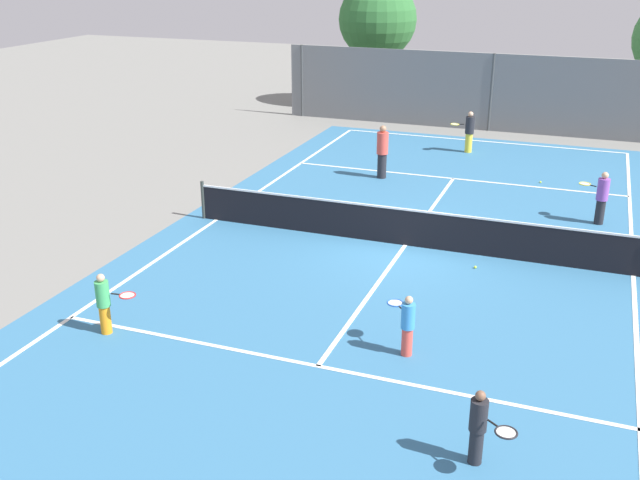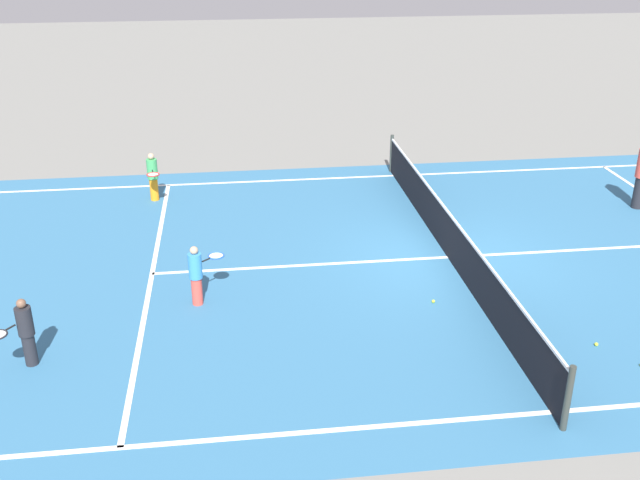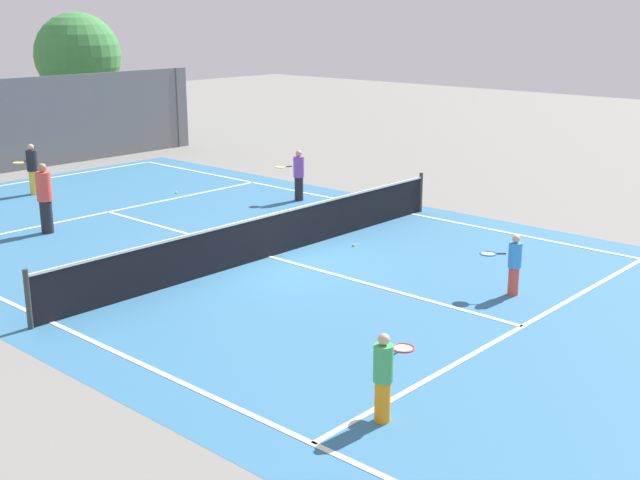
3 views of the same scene
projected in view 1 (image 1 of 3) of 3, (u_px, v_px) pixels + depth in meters
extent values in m
plane|color=slate|center=(405.00, 245.00, 19.12)|extent=(80.00, 80.00, 0.00)
cube|color=teal|center=(405.00, 245.00, 19.11)|extent=(13.00, 25.00, 0.00)
cube|color=white|center=(217.00, 220.00, 20.91)|extent=(0.10, 24.00, 0.01)
cube|color=white|center=(633.00, 276.00, 17.31)|extent=(0.10, 24.00, 0.01)
cube|color=white|center=(480.00, 141.00, 29.57)|extent=(11.00, 0.10, 0.01)
cube|color=white|center=(318.00, 366.00, 13.54)|extent=(11.00, 0.10, 0.01)
cube|color=white|center=(453.00, 179.00, 24.69)|extent=(11.00, 0.10, 0.01)
cube|color=white|center=(405.00, 245.00, 19.11)|extent=(0.10, 12.80, 0.01)
cylinder|color=#333833|center=(203.00, 200.00, 20.85)|extent=(0.10, 0.10, 1.10)
cube|color=black|center=(406.00, 228.00, 18.94)|extent=(11.80, 0.03, 0.95)
cube|color=white|center=(407.00, 210.00, 18.76)|extent=(11.80, 0.04, 0.05)
cube|color=slate|center=(491.00, 93.00, 30.73)|extent=(18.00, 0.06, 3.20)
cylinder|color=#3F4447|center=(302.00, 81.00, 33.51)|extent=(0.12, 0.12, 3.20)
cylinder|color=#3F4447|center=(491.00, 93.00, 30.73)|extent=(0.12, 0.12, 3.20)
cylinder|color=brown|center=(376.00, 78.00, 35.69)|extent=(0.48, 0.48, 2.73)
sphere|color=#2D6B33|center=(378.00, 19.00, 34.69)|extent=(3.68, 3.68, 3.68)
cylinder|color=#232328|center=(600.00, 212.00, 20.50)|extent=(0.26, 0.26, 0.70)
cylinder|color=purple|center=(603.00, 189.00, 20.26)|extent=(0.32, 0.32, 0.61)
sphere|color=tan|center=(605.00, 175.00, 20.11)|extent=(0.19, 0.19, 0.19)
cylinder|color=black|center=(593.00, 186.00, 20.47)|extent=(0.19, 0.12, 0.03)
torus|color=yellow|center=(585.00, 184.00, 20.65)|extent=(0.45, 0.45, 0.03)
cylinder|color=silver|center=(585.00, 184.00, 20.65)|extent=(0.38, 0.38, 0.00)
cylinder|color=yellow|center=(469.00, 143.00, 27.82)|extent=(0.26, 0.26, 0.72)
cylinder|color=#232328|center=(470.00, 125.00, 27.58)|extent=(0.33, 0.33, 0.63)
sphere|color=tan|center=(471.00, 114.00, 27.42)|extent=(0.20, 0.20, 0.20)
cylinder|color=black|center=(462.00, 124.00, 27.57)|extent=(0.20, 0.09, 0.03)
torus|color=yellow|center=(455.00, 124.00, 27.58)|extent=(0.42, 0.42, 0.03)
cylinder|color=silver|center=(455.00, 124.00, 27.58)|extent=(0.35, 0.35, 0.00)
cylinder|color=#E54C3F|center=(407.00, 341.00, 13.83)|extent=(0.21, 0.21, 0.57)
cylinder|color=#388CD8|center=(408.00, 316.00, 13.64)|extent=(0.26, 0.26, 0.50)
sphere|color=tan|center=(409.00, 300.00, 13.52)|extent=(0.15, 0.15, 0.15)
cylinder|color=black|center=(401.00, 308.00, 13.87)|extent=(0.16, 0.17, 0.03)
torus|color=blue|center=(395.00, 303.00, 14.09)|extent=(0.47, 0.47, 0.03)
cylinder|color=silver|center=(395.00, 303.00, 14.09)|extent=(0.39, 0.39, 0.00)
cylinder|color=orange|center=(105.00, 319.00, 14.63)|extent=(0.22, 0.22, 0.60)
cylinder|color=#3FA559|center=(102.00, 294.00, 14.43)|extent=(0.27, 0.27, 0.52)
sphere|color=tan|center=(101.00, 278.00, 14.30)|extent=(0.16, 0.16, 0.16)
cylinder|color=black|center=(116.00, 294.00, 14.35)|extent=(0.20, 0.05, 0.03)
torus|color=red|center=(127.00, 295.00, 14.30)|extent=(0.37, 0.37, 0.03)
cylinder|color=silver|center=(127.00, 295.00, 14.30)|extent=(0.31, 0.31, 0.00)
cylinder|color=#232328|center=(476.00, 446.00, 10.90)|extent=(0.21, 0.21, 0.58)
cylinder|color=#232328|center=(479.00, 415.00, 10.71)|extent=(0.26, 0.26, 0.50)
sphere|color=brown|center=(481.00, 396.00, 10.59)|extent=(0.16, 0.16, 0.16)
cylinder|color=black|center=(493.00, 423.00, 10.48)|extent=(0.18, 0.14, 0.03)
torus|color=black|center=(506.00, 432.00, 10.28)|extent=(0.46, 0.46, 0.03)
cylinder|color=silver|center=(506.00, 432.00, 10.28)|extent=(0.39, 0.39, 0.00)
cylinder|color=#232328|center=(382.00, 166.00, 24.65)|extent=(0.30, 0.30, 0.83)
cylinder|color=#E54C3F|center=(383.00, 143.00, 24.36)|extent=(0.38, 0.38, 0.73)
sphere|color=#A37556|center=(383.00, 129.00, 24.19)|extent=(0.22, 0.22, 0.22)
sphere|color=#CCE533|center=(592.00, 240.00, 19.37)|extent=(0.07, 0.07, 0.07)
sphere|color=#CCE533|center=(380.00, 142.00, 29.35)|extent=(0.07, 0.07, 0.07)
sphere|color=#CCE533|center=(540.00, 182.00, 24.22)|extent=(0.07, 0.07, 0.07)
sphere|color=#CCE533|center=(563.00, 243.00, 19.20)|extent=(0.07, 0.07, 0.07)
sphere|color=#CCE533|center=(475.00, 267.00, 17.71)|extent=(0.07, 0.07, 0.07)
sphere|color=#CCE533|center=(629.00, 244.00, 19.11)|extent=(0.07, 0.07, 0.07)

